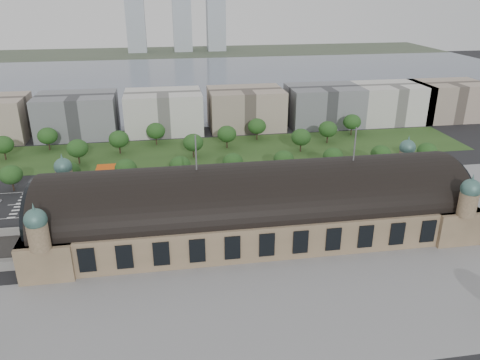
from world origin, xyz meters
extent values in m
plane|color=black|center=(0.00, 0.00, 0.00)|extent=(900.00, 900.00, 0.00)
cube|color=#9F8262|center=(0.00, 0.00, 6.00)|extent=(150.00, 40.00, 12.00)
cube|color=#9F8262|center=(-67.00, 0.00, 6.00)|extent=(16.00, 43.00, 12.00)
cube|color=#9F8262|center=(67.00, 0.00, 6.00)|extent=(16.00, 43.00, 12.00)
cylinder|color=black|center=(0.00, 0.00, 12.00)|extent=(144.00, 37.60, 37.60)
cylinder|color=black|center=(-73.00, 0.00, 14.00)|extent=(1.20, 32.00, 32.00)
cylinder|color=black|center=(73.00, 0.00, 14.00)|extent=(1.20, 32.00, 32.00)
cylinder|color=#9F8262|center=(-67.00, 21.00, 16.00)|extent=(6.00, 6.00, 8.00)
sphere|color=#436C65|center=(-67.00, 21.00, 21.50)|extent=(6.40, 6.40, 6.40)
cone|color=#436C65|center=(-67.00, 21.00, 25.50)|extent=(1.00, 1.00, 2.50)
cylinder|color=#9F8262|center=(67.00, 21.00, 16.00)|extent=(6.00, 6.00, 8.00)
sphere|color=#436C65|center=(67.00, 21.00, 21.50)|extent=(6.40, 6.40, 6.40)
cone|color=#436C65|center=(67.00, 21.00, 25.50)|extent=(1.00, 1.00, 2.50)
cylinder|color=#9F8262|center=(-67.00, -21.00, 16.00)|extent=(6.00, 6.00, 8.00)
sphere|color=#436C65|center=(-67.00, -21.00, 21.50)|extent=(6.40, 6.40, 6.40)
cone|color=#436C65|center=(-67.00, -21.00, 25.50)|extent=(1.00, 1.00, 2.50)
cylinder|color=#9F8262|center=(67.00, -21.00, 16.00)|extent=(6.00, 6.00, 8.00)
sphere|color=#436C65|center=(67.00, -21.00, 21.50)|extent=(6.40, 6.40, 6.40)
cone|color=#436C65|center=(67.00, -21.00, 25.50)|extent=(1.00, 1.00, 2.50)
cylinder|color=#59595B|center=(-20.00, 0.00, 31.50)|extent=(0.50, 0.50, 12.00)
cylinder|color=#59595B|center=(35.00, 0.00, 31.50)|extent=(0.50, 0.50, 12.00)
cube|color=gray|center=(10.00, -44.00, 0.00)|extent=(190.00, 48.00, 0.12)
cube|color=black|center=(-20.00, 38.00, 0.00)|extent=(260.00, 26.00, 0.10)
cube|color=#2B4B1E|center=(-15.00, 93.00, 0.00)|extent=(300.00, 45.00, 0.10)
cube|color=#DB4F0C|center=(-55.00, 62.00, 4.70)|extent=(14.00, 9.00, 0.70)
cube|color=#59595B|center=(-53.00, 68.00, 1.60)|extent=(7.00, 5.00, 3.20)
cylinder|color=#59595B|center=(-60.50, 65.20, 2.20)|extent=(0.50, 0.50, 4.40)
cylinder|color=#59595B|center=(-49.50, 65.20, 2.20)|extent=(0.50, 0.50, 4.40)
cylinder|color=#59595B|center=(-60.50, 58.80, 2.20)|extent=(0.50, 0.50, 4.40)
cylinder|color=#59595B|center=(-49.50, 58.80, 2.20)|extent=(0.50, 0.50, 4.40)
cube|color=slate|center=(0.00, 298.00, 0.00)|extent=(700.00, 320.00, 0.08)
cube|color=#44513D|center=(0.00, 498.00, 0.00)|extent=(700.00, 120.00, 0.14)
cube|color=#9EA8B2|center=(-60.00, 508.00, 40.00)|extent=(24.00, 24.00, 80.00)
cube|color=#9EA8B2|center=(0.00, 508.00, 42.50)|extent=(24.00, 24.00, 85.00)
cube|color=#9EA8B2|center=(45.00, 508.00, 37.50)|extent=(24.00, 24.00, 75.00)
cube|color=gray|center=(-80.00, 133.00, 12.00)|extent=(45.00, 32.00, 24.00)
cube|color=silver|center=(-30.00, 133.00, 12.00)|extent=(45.00, 32.00, 24.00)
cube|color=tan|center=(20.00, 133.00, 12.00)|extent=(45.00, 32.00, 24.00)
cube|color=gray|center=(70.00, 133.00, 12.00)|extent=(45.00, 32.00, 24.00)
cube|color=silver|center=(115.00, 133.00, 12.00)|extent=(45.00, 32.00, 24.00)
cube|color=tan|center=(155.00, 133.00, 12.00)|extent=(45.00, 32.00, 24.00)
cylinder|color=#2D2116|center=(-96.00, 53.00, 2.16)|extent=(0.70, 0.70, 4.32)
ellipsoid|color=#204C1B|center=(-96.00, 53.00, 7.44)|extent=(9.60, 9.60, 8.16)
cylinder|color=#2D2116|center=(-72.00, 53.00, 2.16)|extent=(0.70, 0.70, 4.32)
ellipsoid|color=#204C1B|center=(-72.00, 53.00, 7.44)|extent=(9.60, 9.60, 8.16)
cylinder|color=#2D2116|center=(-48.00, 53.00, 2.16)|extent=(0.70, 0.70, 4.32)
ellipsoid|color=#204C1B|center=(-48.00, 53.00, 7.44)|extent=(9.60, 9.60, 8.16)
cylinder|color=#2D2116|center=(-24.00, 53.00, 2.16)|extent=(0.70, 0.70, 4.32)
ellipsoid|color=#204C1B|center=(-24.00, 53.00, 7.44)|extent=(9.60, 9.60, 8.16)
cylinder|color=#2D2116|center=(0.00, 53.00, 2.16)|extent=(0.70, 0.70, 4.32)
ellipsoid|color=#204C1B|center=(0.00, 53.00, 7.44)|extent=(9.60, 9.60, 8.16)
cylinder|color=#2D2116|center=(24.00, 53.00, 2.16)|extent=(0.70, 0.70, 4.32)
ellipsoid|color=#204C1B|center=(24.00, 53.00, 7.44)|extent=(9.60, 9.60, 8.16)
cylinder|color=#2D2116|center=(48.00, 53.00, 2.16)|extent=(0.70, 0.70, 4.32)
ellipsoid|color=#204C1B|center=(48.00, 53.00, 7.44)|extent=(9.60, 9.60, 8.16)
cylinder|color=#2D2116|center=(72.00, 53.00, 2.16)|extent=(0.70, 0.70, 4.32)
ellipsoid|color=#204C1B|center=(72.00, 53.00, 7.44)|extent=(9.60, 9.60, 8.16)
cylinder|color=#2D2116|center=(96.00, 53.00, 2.16)|extent=(0.70, 0.70, 4.32)
ellipsoid|color=#204C1B|center=(96.00, 53.00, 7.44)|extent=(9.60, 9.60, 8.16)
cylinder|color=#2D2116|center=(-111.00, 95.00, 2.34)|extent=(0.70, 0.70, 4.68)
ellipsoid|color=#204C1B|center=(-111.00, 95.00, 8.06)|extent=(10.40, 10.40, 8.84)
cylinder|color=#2D2116|center=(-92.00, 107.00, 2.34)|extent=(0.70, 0.70, 4.68)
ellipsoid|color=#204C1B|center=(-92.00, 107.00, 8.06)|extent=(10.40, 10.40, 8.84)
cylinder|color=#2D2116|center=(-73.00, 83.00, 2.34)|extent=(0.70, 0.70, 4.68)
ellipsoid|color=#204C1B|center=(-73.00, 83.00, 8.06)|extent=(10.40, 10.40, 8.84)
cylinder|color=#2D2116|center=(-54.00, 95.00, 2.34)|extent=(0.70, 0.70, 4.68)
ellipsoid|color=#204C1B|center=(-54.00, 95.00, 8.06)|extent=(10.40, 10.40, 8.84)
cylinder|color=#2D2116|center=(-35.00, 107.00, 2.34)|extent=(0.70, 0.70, 4.68)
ellipsoid|color=#204C1B|center=(-35.00, 107.00, 8.06)|extent=(10.40, 10.40, 8.84)
cylinder|color=#2D2116|center=(-16.00, 83.00, 2.34)|extent=(0.70, 0.70, 4.68)
ellipsoid|color=#204C1B|center=(-16.00, 83.00, 8.06)|extent=(10.40, 10.40, 8.84)
cylinder|color=#2D2116|center=(3.00, 95.00, 2.34)|extent=(0.70, 0.70, 4.68)
ellipsoid|color=#204C1B|center=(3.00, 95.00, 8.06)|extent=(10.40, 10.40, 8.84)
cylinder|color=#2D2116|center=(22.00, 107.00, 2.34)|extent=(0.70, 0.70, 4.68)
ellipsoid|color=#204C1B|center=(22.00, 107.00, 8.06)|extent=(10.40, 10.40, 8.84)
cylinder|color=#2D2116|center=(41.00, 83.00, 2.34)|extent=(0.70, 0.70, 4.68)
ellipsoid|color=#204C1B|center=(41.00, 83.00, 8.06)|extent=(10.40, 10.40, 8.84)
cylinder|color=#2D2116|center=(60.00, 95.00, 2.34)|extent=(0.70, 0.70, 4.68)
ellipsoid|color=#204C1B|center=(60.00, 95.00, 8.06)|extent=(10.40, 10.40, 8.84)
cylinder|color=#2D2116|center=(79.00, 107.00, 2.34)|extent=(0.70, 0.70, 4.68)
ellipsoid|color=#204C1B|center=(79.00, 107.00, 8.06)|extent=(10.40, 10.40, 8.84)
imported|color=black|center=(-61.18, 33.38, 0.68)|extent=(5.13, 2.87, 1.35)
imported|color=maroon|center=(-32.08, 40.10, 0.66)|extent=(4.74, 2.43, 1.32)
imported|color=#16213F|center=(-6.69, 35.66, 0.72)|extent=(4.42, 2.27, 1.44)
imported|color=#505257|center=(29.59, 40.49, 0.72)|extent=(4.39, 1.64, 1.43)
imported|color=white|center=(79.77, 33.90, 0.66)|extent=(4.79, 2.32, 1.31)
imported|color=black|center=(-53.33, 23.63, 0.67)|extent=(4.07, 3.66, 1.34)
imported|color=maroon|center=(-54.55, 24.33, 0.81)|extent=(6.40, 4.89, 1.61)
imported|color=#171C41|center=(-65.57, 25.00, 0.78)|extent=(5.80, 4.15, 1.56)
imported|color=slate|center=(-62.71, 21.00, 0.79)|extent=(4.93, 3.91, 1.57)
imported|color=silver|center=(-28.98, 24.64, 0.64)|extent=(4.09, 2.66, 1.27)
imported|color=#9CA0A4|center=(-31.06, 21.00, 0.80)|extent=(6.33, 4.66, 1.60)
imported|color=black|center=(-24.17, 21.00, 0.71)|extent=(5.08, 4.51, 1.41)
imported|color=#B21D1C|center=(-25.00, 27.00, 1.79)|extent=(12.94, 3.38, 3.58)
imported|color=beige|center=(-8.05, 27.00, 1.81)|extent=(13.17, 4.06, 3.61)
imported|color=beige|center=(28.45, 30.33, 1.49)|extent=(10.75, 2.85, 2.97)
camera|label=1|loc=(-29.06, -145.50, 82.36)|focal=35.00mm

